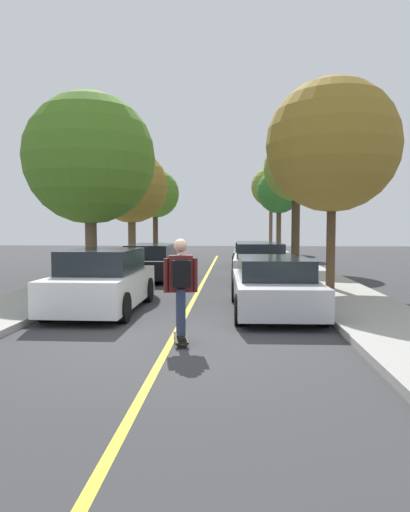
{
  "coord_description": "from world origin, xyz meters",
  "views": [
    {
      "loc": [
        1.07,
        -7.92,
        1.99
      ],
      "look_at": [
        0.05,
        8.87,
        0.93
      ],
      "focal_mm": 32.6,
      "sensor_mm": 36.0,
      "label": 1
    }
  ],
  "objects_px": {
    "parked_car_right_nearest": "(273,285)",
    "parked_car_right_near": "(260,264)",
    "skateboarder": "(181,282)",
    "skateboard": "(181,338)",
    "street_tree_right_near": "(296,170)",
    "street_tree_right_nearest": "(332,146)",
    "street_tree_left_nearest": "(90,159)",
    "street_tree_left_far": "(155,194)",
    "parked_car_left_near": "(152,262)",
    "street_tree_right_farthest": "(271,187)",
    "parked_car_right_far": "(252,254)",
    "parked_car_left_nearest": "(102,281)",
    "street_tree_right_far": "(279,192)",
    "street_tree_left_near": "(131,187)"
  },
  "relations": [
    {
      "from": "parked_car_right_nearest",
      "to": "parked_car_right_near",
      "type": "distance_m",
      "value": 5.61
    },
    {
      "from": "skateboarder",
      "to": "parked_car_right_nearest",
      "type": "bearing_deg",
      "value": 59.13
    },
    {
      "from": "skateboard",
      "to": "street_tree_right_near",
      "type": "bearing_deg",
      "value": 74.99
    },
    {
      "from": "street_tree_right_nearest",
      "to": "skateboarder",
      "type": "distance_m",
      "value": 8.12
    },
    {
      "from": "street_tree_left_nearest",
      "to": "street_tree_right_nearest",
      "type": "relative_size",
      "value": 1.06
    },
    {
      "from": "street_tree_left_far",
      "to": "street_tree_right_near",
      "type": "height_order",
      "value": "street_tree_right_near"
    },
    {
      "from": "parked_car_right_near",
      "to": "street_tree_left_far",
      "type": "relative_size",
      "value": 0.74
    },
    {
      "from": "parked_car_left_near",
      "to": "street_tree_right_farthest",
      "type": "distance_m",
      "value": 20.31
    },
    {
      "from": "parked_car_right_nearest",
      "to": "parked_car_right_near",
      "type": "relative_size",
      "value": 1.07
    },
    {
      "from": "parked_car_left_near",
      "to": "parked_car_right_far",
      "type": "xyz_separation_m",
      "value": [
        4.03,
        5.68,
        -0.03
      ]
    },
    {
      "from": "parked_car_left_nearest",
      "to": "street_tree_right_farthest",
      "type": "distance_m",
      "value": 26.7
    },
    {
      "from": "street_tree_left_far",
      "to": "street_tree_right_far",
      "type": "height_order",
      "value": "street_tree_left_far"
    },
    {
      "from": "street_tree_left_nearest",
      "to": "skateboard",
      "type": "height_order",
      "value": "street_tree_left_nearest"
    },
    {
      "from": "skateboard",
      "to": "skateboarder",
      "type": "distance_m",
      "value": 0.97
    },
    {
      "from": "skateboarder",
      "to": "street_tree_left_far",
      "type": "bearing_deg",
      "value": 100.6
    },
    {
      "from": "parked_car_left_near",
      "to": "street_tree_right_nearest",
      "type": "xyz_separation_m",
      "value": [
        6.01,
        -3.39,
        3.72
      ]
    },
    {
      "from": "parked_car_left_nearest",
      "to": "parked_car_right_far",
      "type": "bearing_deg",
      "value": 72.05
    },
    {
      "from": "parked_car_right_far",
      "to": "street_tree_right_far",
      "type": "distance_m",
      "value": 8.06
    },
    {
      "from": "skateboarder",
      "to": "parked_car_left_nearest",
      "type": "bearing_deg",
      "value": 126.44
    },
    {
      "from": "street_tree_left_near",
      "to": "street_tree_right_near",
      "type": "distance_m",
      "value": 8.09
    },
    {
      "from": "parked_car_left_nearest",
      "to": "parked_car_left_near",
      "type": "distance_m",
      "value": 6.75
    },
    {
      "from": "parked_car_left_nearest",
      "to": "parked_car_left_near",
      "type": "relative_size",
      "value": 0.89
    },
    {
      "from": "parked_car_right_near",
      "to": "street_tree_left_near",
      "type": "xyz_separation_m",
      "value": [
        -6.01,
        6.6,
        3.29
      ]
    },
    {
      "from": "street_tree_right_far",
      "to": "street_tree_right_nearest",
      "type": "bearing_deg",
      "value": -90.0
    },
    {
      "from": "parked_car_right_nearest",
      "to": "street_tree_right_near",
      "type": "xyz_separation_m",
      "value": [
        1.99,
        11.21,
        4.01
      ]
    },
    {
      "from": "street_tree_left_far",
      "to": "street_tree_right_near",
      "type": "bearing_deg",
      "value": -45.35
    },
    {
      "from": "parked_car_left_nearest",
      "to": "street_tree_right_near",
      "type": "relative_size",
      "value": 0.67
    },
    {
      "from": "parked_car_left_near",
      "to": "parked_car_right_nearest",
      "type": "distance_m",
      "value": 7.8
    },
    {
      "from": "street_tree_right_far",
      "to": "street_tree_right_farthest",
      "type": "height_order",
      "value": "street_tree_right_farthest"
    },
    {
      "from": "parked_car_right_nearest",
      "to": "street_tree_left_nearest",
      "type": "relative_size",
      "value": 0.67
    },
    {
      "from": "street_tree_right_far",
      "to": "skateboarder",
      "type": "height_order",
      "value": "street_tree_right_far"
    },
    {
      "from": "parked_car_right_nearest",
      "to": "street_tree_right_near",
      "type": "height_order",
      "value": "street_tree_right_near"
    },
    {
      "from": "parked_car_right_near",
      "to": "street_tree_left_nearest",
      "type": "xyz_separation_m",
      "value": [
        -6.01,
        -0.13,
        3.7
      ]
    },
    {
      "from": "parked_car_left_near",
      "to": "street_tree_right_near",
      "type": "height_order",
      "value": "street_tree_right_near"
    },
    {
      "from": "skateboard",
      "to": "skateboarder",
      "type": "height_order",
      "value": "skateboarder"
    },
    {
      "from": "street_tree_left_nearest",
      "to": "street_tree_right_far",
      "type": "height_order",
      "value": "street_tree_left_nearest"
    },
    {
      "from": "street_tree_left_nearest",
      "to": "street_tree_right_farthest",
      "type": "distance_m",
      "value": 21.64
    },
    {
      "from": "parked_car_left_near",
      "to": "street_tree_left_nearest",
      "type": "relative_size",
      "value": 0.7
    },
    {
      "from": "street_tree_right_nearest",
      "to": "skateboard",
      "type": "relative_size",
      "value": 7.19
    },
    {
      "from": "street_tree_left_near",
      "to": "street_tree_right_near",
      "type": "height_order",
      "value": "street_tree_right_near"
    },
    {
      "from": "parked_car_right_far",
      "to": "street_tree_left_far",
      "type": "relative_size",
      "value": 0.75
    },
    {
      "from": "street_tree_left_nearest",
      "to": "street_tree_right_near",
      "type": "bearing_deg",
      "value": 35.61
    },
    {
      "from": "street_tree_left_nearest",
      "to": "parked_car_right_nearest",
      "type": "bearing_deg",
      "value": -42.38
    },
    {
      "from": "parked_car_left_near",
      "to": "street_tree_left_near",
      "type": "bearing_deg",
      "value": 109.74
    },
    {
      "from": "parked_car_left_near",
      "to": "skateboard",
      "type": "distance_m",
      "value": 9.96
    },
    {
      "from": "skateboard",
      "to": "skateboarder",
      "type": "relative_size",
      "value": 0.51
    },
    {
      "from": "street_tree_left_far",
      "to": "skateboarder",
      "type": "xyz_separation_m",
      "value": [
        4.19,
        -22.36,
        -3.05
      ]
    },
    {
      "from": "parked_car_right_nearest",
      "to": "skateboarder",
      "type": "bearing_deg",
      "value": -120.87
    },
    {
      "from": "street_tree_left_far",
      "to": "street_tree_left_near",
      "type": "bearing_deg",
      "value": -90.0
    },
    {
      "from": "parked_car_left_near",
      "to": "street_tree_right_nearest",
      "type": "height_order",
      "value": "street_tree_right_nearest"
    }
  ]
}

